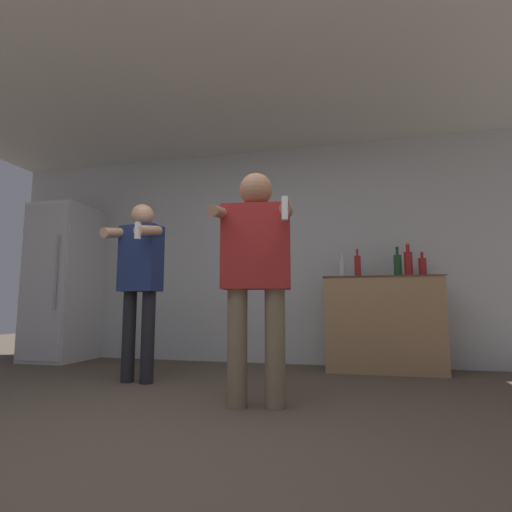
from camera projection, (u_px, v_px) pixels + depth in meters
name	position (u px, v px, depth m)	size (l,w,h in m)	color
ground_plane	(165.00, 442.00, 1.93)	(14.00, 14.00, 0.00)	#4C4238
wall_back	(274.00, 254.00, 4.75)	(7.00, 0.06, 2.55)	#B2B7BC
ceiling_slab	(243.00, 90.00, 3.57)	(7.00, 3.25, 0.05)	silver
refrigerator	(64.00, 282.00, 4.94)	(0.64, 0.75, 1.89)	silver
counter	(382.00, 324.00, 4.08)	(1.16, 0.57, 0.95)	#997551
bottle_brown_liquor	(408.00, 263.00, 4.08)	(0.08, 0.08, 0.36)	maroon
bottle_tall_gin	(358.00, 266.00, 4.20)	(0.07, 0.07, 0.31)	maroon
bottle_amber_bourbon	(398.00, 265.00, 4.11)	(0.08, 0.08, 0.31)	#194723
bottle_green_wine	(342.00, 268.00, 4.23)	(0.06, 0.06, 0.26)	silver
bottle_red_label	(423.00, 266.00, 4.05)	(0.08, 0.08, 0.26)	maroon
person_woman_foreground	(256.00, 267.00, 2.69)	(0.55, 0.54, 1.57)	#75664C
person_man_side	(140.00, 273.00, 3.53)	(0.45, 0.45, 1.57)	black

